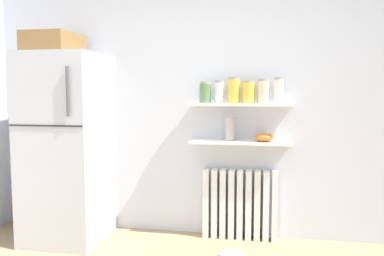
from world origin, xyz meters
name	(u,v)px	position (x,y,z in m)	size (l,w,h in m)	color
back_wall	(221,98)	(0.00, 2.05, 1.30)	(7.04, 0.10, 2.60)	silver
refrigerator	(67,143)	(-1.36, 1.65, 0.89)	(0.66, 0.74, 1.87)	#B7BABF
radiator	(240,204)	(0.20, 1.92, 0.32)	(0.68, 0.12, 0.64)	white
wall_shelf_lower	(241,142)	(0.20, 1.89, 0.90)	(0.92, 0.22, 0.03)	white
wall_shelf_upper	(241,104)	(0.20, 1.89, 1.24)	(0.92, 0.22, 0.03)	white
storage_jar_0	(205,92)	(-0.12, 1.89, 1.35)	(0.10, 0.10, 0.19)	#5B7F4C
storage_jar_1	(219,92)	(0.01, 1.89, 1.35)	(0.09, 0.09, 0.20)	silver
storage_jar_2	(234,90)	(0.14, 1.89, 1.37)	(0.11, 0.11, 0.23)	yellow
storage_jar_3	(248,92)	(0.27, 1.89, 1.35)	(0.12, 0.12, 0.20)	yellow
storage_jar_4	(263,91)	(0.40, 1.89, 1.36)	(0.10, 0.10, 0.21)	beige
storage_jar_5	(278,90)	(0.52, 1.89, 1.37)	(0.08, 0.08, 0.23)	silver
vase	(230,129)	(0.11, 1.89, 1.02)	(0.09, 0.09, 0.21)	#B2ADA8
shelf_bowl	(264,137)	(0.41, 1.89, 0.95)	(0.17, 0.17, 0.08)	orange
pet_food_bowl	(232,256)	(0.17, 1.43, 0.03)	(0.20, 0.20, 0.05)	#B7B7BC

